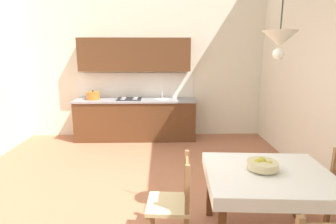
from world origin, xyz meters
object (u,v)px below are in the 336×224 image
dining_chair_tv_side (173,203)px  pendant_lamp (280,40)px  kitchen_cabinetry (135,101)px  fruit_bowl (262,165)px  dining_table (268,184)px

dining_chair_tv_side → pendant_lamp: (0.98, 0.10, 1.57)m
kitchen_cabinetry → pendant_lamp: bearing=-63.8°
fruit_bowl → dining_table: bearing=-36.4°
dining_table → pendant_lamp: bearing=70.9°
dining_chair_tv_side → fruit_bowl: 0.97m
kitchen_cabinetry → dining_table: kitchen_cabinetry is taller
dining_chair_tv_side → fruit_bowl: dining_chair_tv_side is taller
pendant_lamp → fruit_bowl: bearing=-155.0°
pendant_lamp → dining_table: bearing=-109.1°
kitchen_cabinetry → fruit_bowl: 3.76m
kitchen_cabinetry → pendant_lamp: (1.66, -3.38, 1.16)m
dining_table → kitchen_cabinetry: bearing=115.3°
kitchen_cabinetry → dining_chair_tv_side: (0.68, -3.48, -0.41)m
kitchen_cabinetry → dining_table: (1.63, -3.46, -0.23)m
dining_chair_tv_side → pendant_lamp: 1.86m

